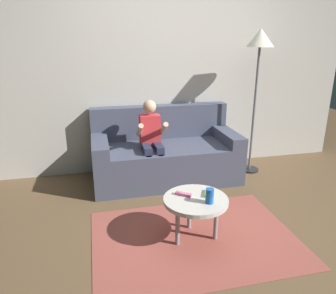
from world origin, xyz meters
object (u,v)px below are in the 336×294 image
coffee_table (196,203)px  game_remote_pink_center (183,194)px  soda_can (210,196)px  floor_lamp (259,50)px  person_seated_on_couch (151,139)px  game_remote_lime_near_edge (207,193)px  couch (165,155)px

coffee_table → game_remote_pink_center: (-0.09, 0.07, 0.05)m
soda_can → floor_lamp: (1.06, 1.36, 1.06)m
person_seated_on_couch → game_remote_lime_near_edge: person_seated_on_couch is taller
floor_lamp → coffee_table: bearing=-132.2°
person_seated_on_couch → game_remote_pink_center: person_seated_on_couch is taller
game_remote_pink_center → couch: bearing=84.5°
floor_lamp → game_remote_lime_near_edge: bearing=-130.2°
game_remote_lime_near_edge → soda_can: soda_can is taller
game_remote_lime_near_edge → couch: bearing=93.8°
couch → soda_can: bearing=-88.0°
couch → game_remote_pink_center: size_ratio=12.76×
coffee_table → floor_lamp: floor_lamp is taller
coffee_table → floor_lamp: size_ratio=0.31×
person_seated_on_couch → floor_lamp: size_ratio=0.57×
couch → soda_can: couch is taller
person_seated_on_couch → game_remote_pink_center: (0.07, -1.04, -0.17)m
couch → floor_lamp: size_ratio=0.98×
game_remote_pink_center → floor_lamp: floor_lamp is taller
coffee_table → game_remote_lime_near_edge: 0.14m
couch → soda_can: (0.05, -1.39, 0.15)m
game_remote_pink_center → floor_lamp: (1.23, 1.20, 1.10)m
couch → coffee_table: couch is taller
coffee_table → soda_can: (0.08, -0.10, 0.10)m
person_seated_on_couch → game_remote_lime_near_edge: 1.12m
game_remote_lime_near_edge → soda_can: (-0.03, -0.14, 0.05)m
couch → person_seated_on_couch: (-0.19, -0.18, 0.27)m
person_seated_on_couch → game_remote_lime_near_edge: size_ratio=6.90×
couch → coffee_table: (-0.03, -1.29, 0.05)m
game_remote_lime_near_edge → floor_lamp: (1.03, 1.22, 1.10)m
game_remote_pink_center → soda_can: (0.17, -0.17, 0.05)m
game_remote_pink_center → soda_can: 0.24m
couch → game_remote_pink_center: bearing=-95.5°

